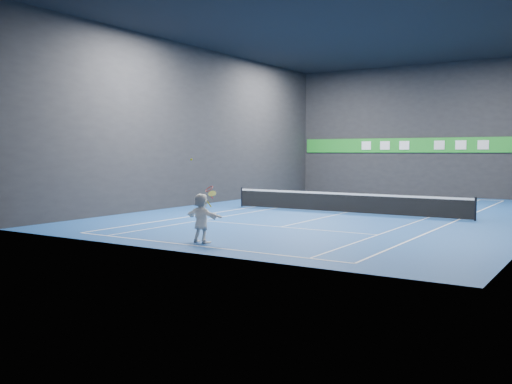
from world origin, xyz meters
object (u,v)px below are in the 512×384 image
Objects in this scene: tennis_ball at (191,160)px; tennis_racket at (210,192)px; player at (201,218)px; tennis_net at (345,202)px.

tennis_ball is 1.29m from tennis_racket.
tennis_ball reaches higher than player.
player is 0.13× the size of tennis_net.
tennis_racket reaches higher than player.
player is at bearing -4.73° from tennis_ball.
tennis_ball is at bearing -93.44° from tennis_net.
tennis_racket is (0.75, 0.01, -1.05)m from tennis_ball.
tennis_racket is at bearing -89.62° from tennis_net.
player is at bearing -171.26° from tennis_racket.
tennis_ball is at bearing 1.81° from player.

